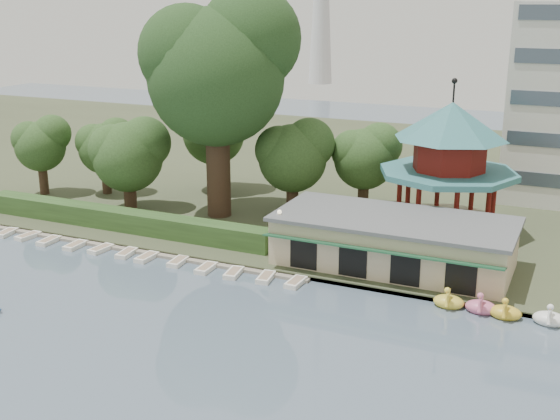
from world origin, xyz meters
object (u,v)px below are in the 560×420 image
Objects in this scene: boathouse at (394,241)px; big_tree at (218,65)px; dock at (128,247)px; pavilion at (449,155)px.

boathouse is 0.87× the size of big_tree.
dock is 29.14m from pavilion.
boathouse is at bearing -101.28° from pavilion.
dock is 18.61m from big_tree.
pavilion is (24.00, 14.80, 7.36)m from dock.
pavilion is at bearing 31.66° from dock.
big_tree is at bearing -169.68° from pavilion.
big_tree reaches higher than pavilion.
big_tree is (3.17, 11.01, 14.66)m from dock.
pavilion reaches higher than dock.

